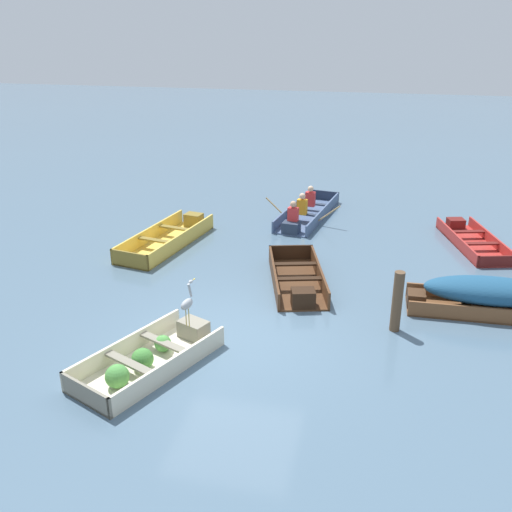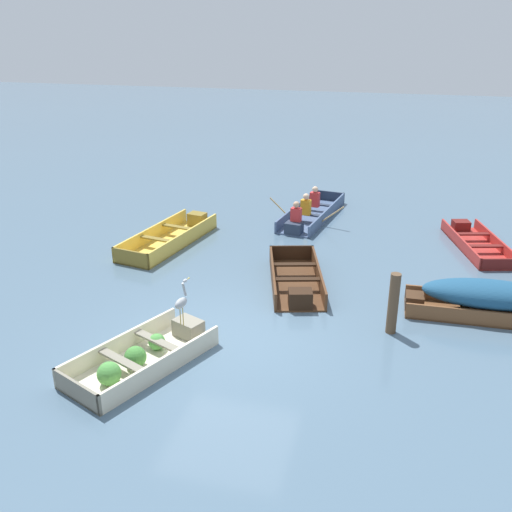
% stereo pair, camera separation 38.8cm
% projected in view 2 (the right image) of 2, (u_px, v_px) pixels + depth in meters
% --- Properties ---
extents(ground_plane, '(80.00, 80.00, 0.00)m').
position_uv_depth(ground_plane, '(229.00, 335.00, 10.74)').
color(ground_plane, slate).
extents(dinghy_cream_foreground, '(2.14, 2.90, 0.43)m').
position_uv_depth(dinghy_cream_foreground, '(142.00, 357.00, 9.75)').
color(dinghy_cream_foreground, beige).
rests_on(dinghy_cream_foreground, ground).
extents(skiff_yellow_near_moored, '(1.65, 3.49, 0.41)m').
position_uv_depth(skiff_yellow_near_moored, '(172.00, 237.00, 15.19)').
color(skiff_yellow_near_moored, '#E5BC47').
rests_on(skiff_yellow_near_moored, ground).
extents(skiff_dark_varnish_mid_moored, '(1.75, 2.88, 0.40)m').
position_uv_depth(skiff_dark_varnish_mid_moored, '(296.00, 281.00, 12.62)').
color(skiff_dark_varnish_mid_moored, '#4C2D19').
rests_on(skiff_dark_varnish_mid_moored, ground).
extents(skiff_wooden_brown_far_moored, '(3.26, 1.00, 0.77)m').
position_uv_depth(skiff_wooden_brown_far_moored, '(489.00, 298.00, 11.24)').
color(skiff_wooden_brown_far_moored, brown).
rests_on(skiff_wooden_brown_far_moored, ground).
extents(skiff_red_outer_moored, '(1.72, 3.10, 0.30)m').
position_uv_depth(skiff_red_outer_moored, '(476.00, 243.00, 14.90)').
color(skiff_red_outer_moored, '#AD2D28').
rests_on(skiff_red_outer_moored, ground).
extents(rowboat_slate_blue_with_crew, '(2.24, 3.68, 0.91)m').
position_uv_depth(rowboat_slate_blue_with_crew, '(310.00, 213.00, 16.86)').
color(rowboat_slate_blue_with_crew, '#475B7F').
rests_on(rowboat_slate_blue_with_crew, ground).
extents(heron_on_dinghy, '(0.21, 0.46, 0.84)m').
position_uv_depth(heron_on_dinghy, '(181.00, 301.00, 10.05)').
color(heron_on_dinghy, olive).
rests_on(heron_on_dinghy, dinghy_cream_foreground).
extents(mooring_post, '(0.19, 0.19, 1.21)m').
position_uv_depth(mooring_post, '(393.00, 304.00, 10.60)').
color(mooring_post, brown).
rests_on(mooring_post, ground).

